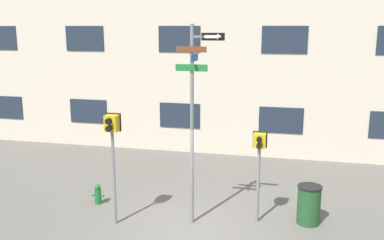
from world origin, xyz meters
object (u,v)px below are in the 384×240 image
(pedestrian_signal_left, at_px, (112,139))
(pedestrian_signal_right, at_px, (259,153))
(trash_bin, at_px, (309,205))
(fire_hydrant, at_px, (98,194))
(street_sign_pole, at_px, (194,110))

(pedestrian_signal_left, height_order, pedestrian_signal_right, pedestrian_signal_left)
(pedestrian_signal_left, xyz_separation_m, trash_bin, (4.88, 1.16, -1.77))
(pedestrian_signal_left, relative_size, fire_hydrant, 4.93)
(pedestrian_signal_left, relative_size, pedestrian_signal_right, 1.21)
(pedestrian_signal_right, bearing_deg, street_sign_pole, -164.58)
(pedestrian_signal_right, distance_m, fire_hydrant, 4.84)
(pedestrian_signal_left, bearing_deg, pedestrian_signal_right, 14.86)
(pedestrian_signal_left, xyz_separation_m, pedestrian_signal_right, (3.57, 0.95, -0.40))
(street_sign_pole, xyz_separation_m, fire_hydrant, (-2.97, 0.57, -2.71))
(pedestrian_signal_left, distance_m, pedestrian_signal_right, 3.72)
(street_sign_pole, xyz_separation_m, pedestrian_signal_left, (-1.98, -0.51, -0.72))
(pedestrian_signal_right, relative_size, fire_hydrant, 4.08)
(street_sign_pole, bearing_deg, trash_bin, 12.59)
(pedestrian_signal_right, distance_m, trash_bin, 1.90)
(trash_bin, bearing_deg, pedestrian_signal_left, -166.67)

